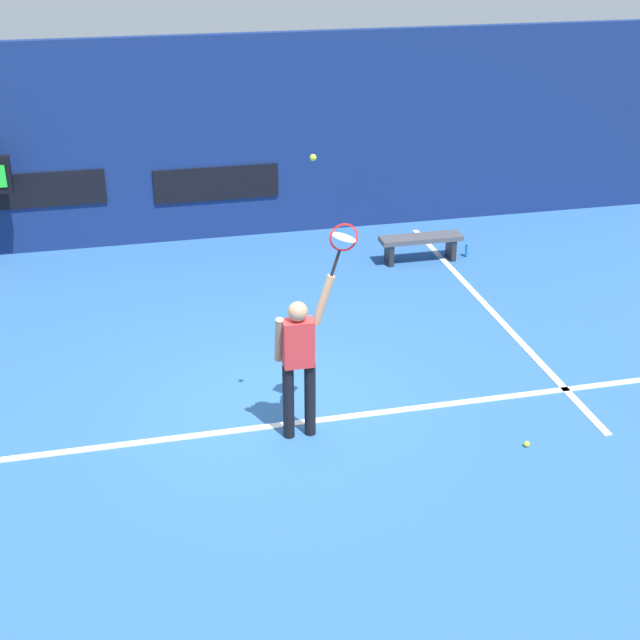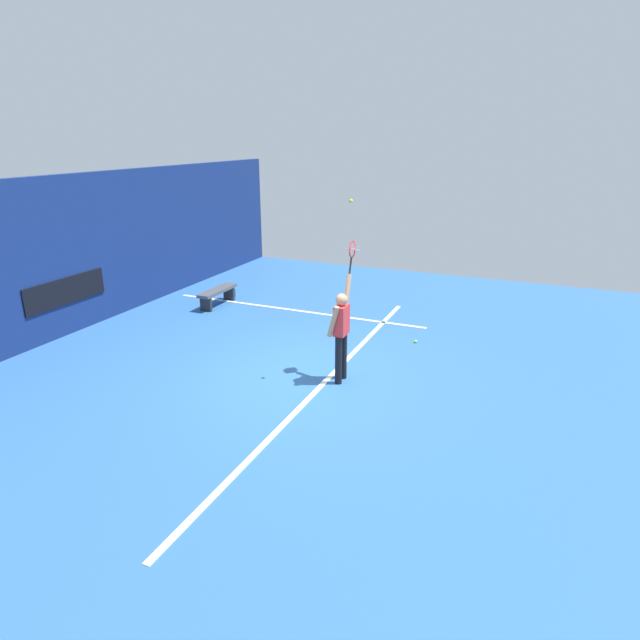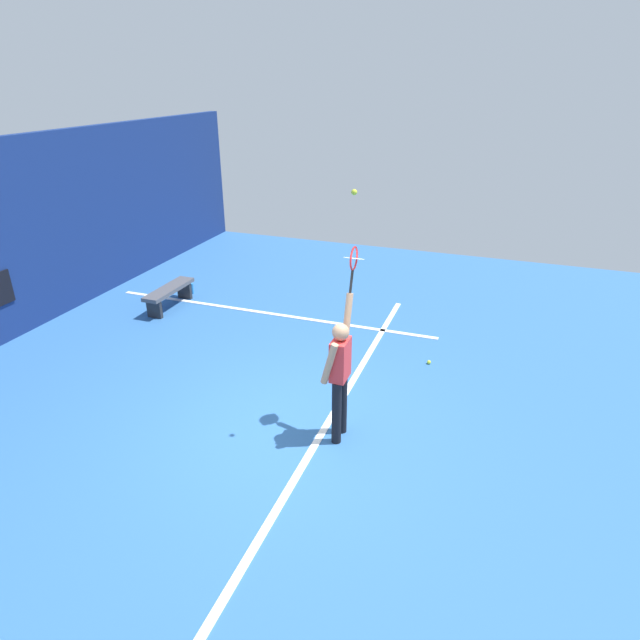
% 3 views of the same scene
% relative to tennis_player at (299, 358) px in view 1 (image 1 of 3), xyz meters
% --- Properties ---
extents(ground_plane, '(18.00, 18.00, 0.00)m').
position_rel_tennis_player_xyz_m(ground_plane, '(-0.11, 0.67, -1.01)').
color(ground_plane, '#2D609E').
extents(back_wall, '(18.00, 0.20, 3.54)m').
position_rel_tennis_player_xyz_m(back_wall, '(-0.11, 6.73, 0.76)').
color(back_wall, navy).
rests_on(back_wall, ground_plane).
extents(sponsor_banner_center, '(2.20, 0.03, 0.60)m').
position_rel_tennis_player_xyz_m(sponsor_banner_center, '(-0.11, 6.61, 0.00)').
color(sponsor_banner_center, black).
extents(sponsor_banner_portside, '(2.20, 0.03, 0.60)m').
position_rel_tennis_player_xyz_m(sponsor_banner_portside, '(-3.11, 6.61, 0.10)').
color(sponsor_banner_portside, black).
extents(court_baseline, '(10.00, 0.10, 0.01)m').
position_rel_tennis_player_xyz_m(court_baseline, '(-0.11, 0.24, -1.00)').
color(court_baseline, white).
rests_on(court_baseline, ground_plane).
extents(court_sideline, '(0.10, 7.00, 0.01)m').
position_rel_tennis_player_xyz_m(court_sideline, '(3.47, 2.67, -1.00)').
color(court_sideline, white).
rests_on(court_sideline, ground_plane).
extents(tennis_player, '(0.66, 0.31, 1.98)m').
position_rel_tennis_player_xyz_m(tennis_player, '(0.00, 0.00, 0.00)').
color(tennis_player, black).
rests_on(tennis_player, ground_plane).
extents(tennis_racket, '(0.39, 0.27, 0.63)m').
position_rel_tennis_player_xyz_m(tennis_racket, '(0.49, -0.00, 1.35)').
color(tennis_racket, black).
extents(tennis_ball, '(0.07, 0.07, 0.07)m').
position_rel_tennis_player_xyz_m(tennis_ball, '(0.15, -0.09, 2.28)').
color(tennis_ball, '#CCE033').
extents(court_bench, '(1.40, 0.36, 0.45)m').
position_rel_tennis_player_xyz_m(court_bench, '(3.08, 4.74, -0.67)').
color(court_bench, '#4C4C51').
rests_on(court_bench, ground_plane).
extents(water_bottle, '(0.07, 0.07, 0.24)m').
position_rel_tennis_player_xyz_m(water_bottle, '(3.93, 4.74, -0.89)').
color(water_bottle, '#338CD8').
rests_on(water_bottle, ground_plane).
extents(spare_ball, '(0.07, 0.07, 0.07)m').
position_rel_tennis_player_xyz_m(spare_ball, '(2.45, -0.82, -0.98)').
color(spare_ball, '#CCE033').
rests_on(spare_ball, ground_plane).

